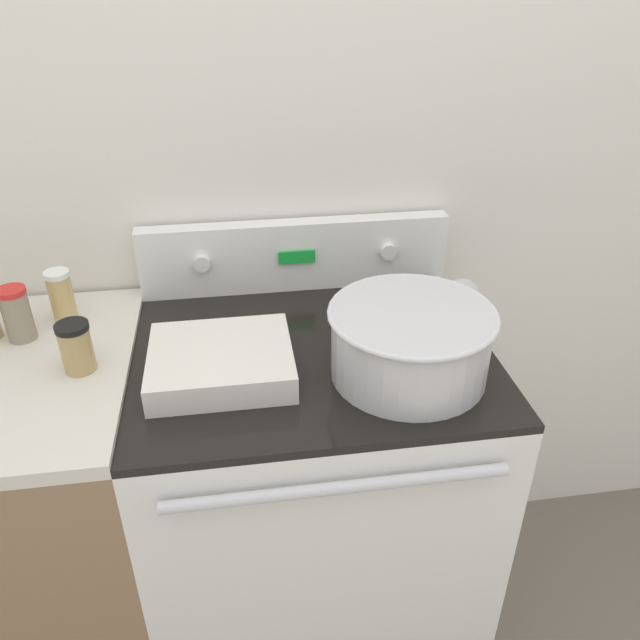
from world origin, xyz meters
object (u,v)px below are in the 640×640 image
casserole_dish (221,360)px  spice_jar_white_cap (61,296)px  mixing_bowl (410,339)px  spice_jar_black_cap (76,347)px  ladle (460,296)px  spice_jar_red_cap (17,314)px

casserole_dish → spice_jar_white_cap: 0.43m
mixing_bowl → spice_jar_black_cap: (-0.66, 0.10, -0.02)m
spice_jar_black_cap → ladle: bearing=8.8°
casserole_dish → spice_jar_white_cap: bearing=144.2°
mixing_bowl → spice_jar_white_cap: (-0.72, 0.31, -0.01)m
mixing_bowl → spice_jar_red_cap: bearing=163.5°
ladle → spice_jar_red_cap: size_ratio=2.77×
casserole_dish → spice_jar_red_cap: 0.47m
ladle → spice_jar_red_cap: (-0.99, 0.01, 0.03)m
mixing_bowl → spice_jar_white_cap: 0.79m
spice_jar_red_cap → ladle: bearing=-0.6°
spice_jar_white_cap → ladle: bearing=-5.0°
ladle → spice_jar_black_cap: (-0.84, -0.13, 0.02)m
spice_jar_red_cap → casserole_dish: bearing=-23.1°
mixing_bowl → casserole_dish: size_ratio=1.16×
ladle → spice_jar_red_cap: 0.99m
mixing_bowl → spice_jar_red_cap: 0.84m
ladle → spice_jar_black_cap: size_ratio=3.18×
mixing_bowl → spice_jar_red_cap: (-0.80, 0.24, -0.01)m
spice_jar_black_cap → spice_jar_white_cap: bearing=107.8°
spice_jar_white_cap → spice_jar_red_cap: same height
casserole_dish → ladle: size_ratio=0.85×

